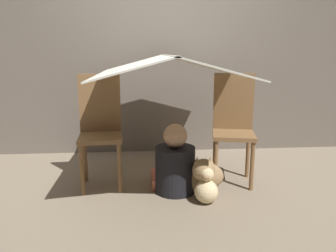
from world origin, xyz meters
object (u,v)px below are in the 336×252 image
at_px(chair_right, 233,124).
at_px(person_front, 175,164).
at_px(dog, 201,175).
at_px(chair_left, 100,126).

distance_m(chair_right, person_front, 0.66).
bearing_deg(chair_right, dog, -127.92).
height_order(chair_left, dog, chair_left).
bearing_deg(chair_right, person_front, -146.04).
distance_m(chair_left, person_front, 0.74).
xyz_separation_m(chair_left, dog, (0.85, -0.29, -0.36)).
bearing_deg(person_front, chair_right, 22.54).
relative_size(chair_right, person_front, 1.66).
height_order(chair_right, person_front, chair_right).
bearing_deg(dog, chair_left, 160.88).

